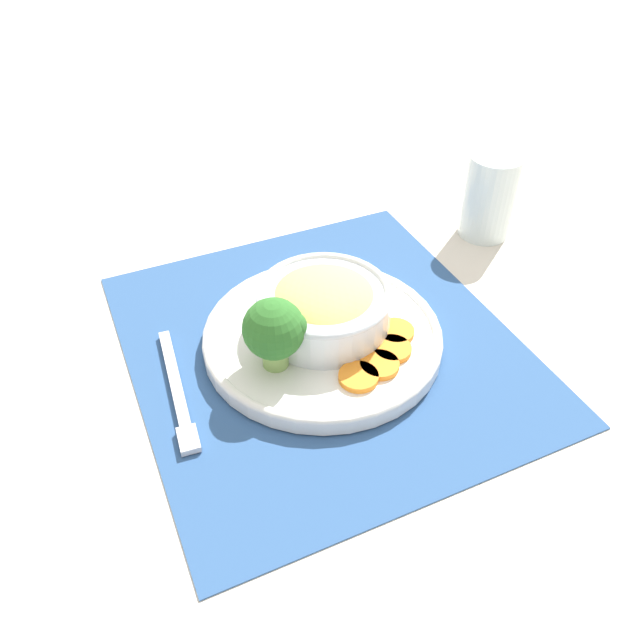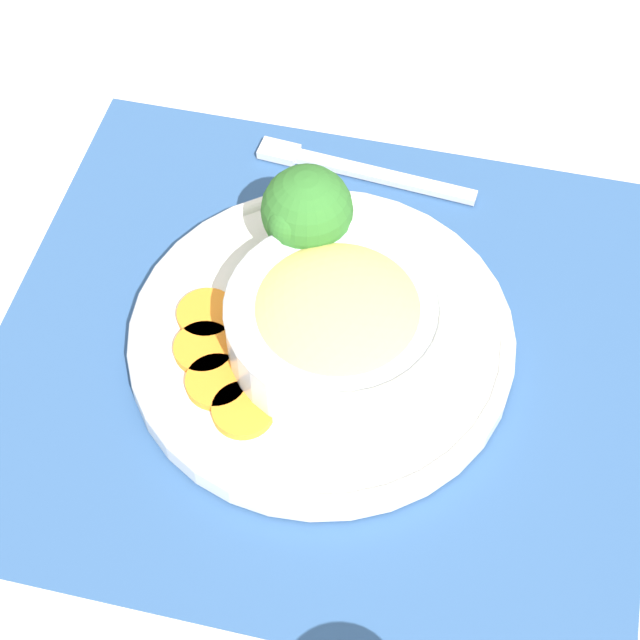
% 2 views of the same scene
% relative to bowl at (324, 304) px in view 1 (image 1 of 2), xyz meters
% --- Properties ---
extents(ground_plane, '(4.00, 4.00, 0.00)m').
position_rel_bowl_xyz_m(ground_plane, '(0.01, 0.01, -0.05)').
color(ground_plane, beige).
extents(placemat, '(0.44, 0.48, 0.00)m').
position_rel_bowl_xyz_m(placemat, '(0.01, 0.01, -0.05)').
color(placemat, '#2D5184').
rests_on(placemat, ground_plane).
extents(plate, '(0.28, 0.28, 0.02)m').
position_rel_bowl_xyz_m(plate, '(0.01, 0.01, -0.03)').
color(plate, white).
rests_on(plate, placemat).
extents(bowl, '(0.15, 0.15, 0.06)m').
position_rel_bowl_xyz_m(bowl, '(0.00, 0.00, 0.00)').
color(bowl, silver).
rests_on(bowl, plate).
extents(broccoli_floret, '(0.07, 0.07, 0.08)m').
position_rel_bowl_xyz_m(broccoli_floret, '(0.07, 0.04, 0.02)').
color(broccoli_floret, '#84AD5B').
rests_on(broccoli_floret, plate).
extents(carrot_slice_near, '(0.04, 0.04, 0.01)m').
position_rel_bowl_xyz_m(carrot_slice_near, '(0.00, 0.10, -0.03)').
color(carrot_slice_near, orange).
rests_on(carrot_slice_near, plate).
extents(carrot_slice_middle, '(0.04, 0.04, 0.01)m').
position_rel_bowl_xyz_m(carrot_slice_middle, '(-0.03, 0.09, -0.03)').
color(carrot_slice_middle, orange).
rests_on(carrot_slice_middle, plate).
extents(carrot_slice_far, '(0.04, 0.04, 0.01)m').
position_rel_bowl_xyz_m(carrot_slice_far, '(-0.05, 0.07, -0.03)').
color(carrot_slice_far, orange).
rests_on(carrot_slice_far, plate).
extents(carrot_slice_extra, '(0.04, 0.04, 0.01)m').
position_rel_bowl_xyz_m(carrot_slice_extra, '(-0.07, 0.05, -0.03)').
color(carrot_slice_extra, orange).
rests_on(carrot_slice_extra, plate).
extents(water_glass, '(0.07, 0.07, 0.12)m').
position_rel_bowl_xyz_m(water_glass, '(-0.30, -0.12, 0.00)').
color(water_glass, silver).
rests_on(water_glass, ground_plane).
extents(fork, '(0.03, 0.18, 0.01)m').
position_rel_bowl_xyz_m(fork, '(0.18, 0.04, -0.04)').
color(fork, silver).
rests_on(fork, placemat).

